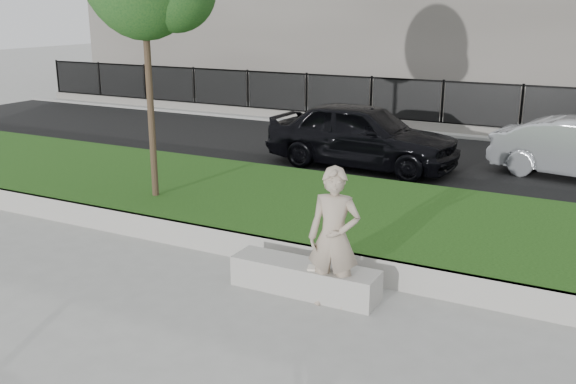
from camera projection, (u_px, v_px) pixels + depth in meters
The scene contains 10 objects.
ground at pixel (250, 295), 8.43m from camera, with size 90.00×90.00×0.00m, color gray.
grass_bank at pixel (340, 217), 10.93m from camera, with size 34.00×4.00×0.40m, color black.
grass_kerb at pixel (287, 254), 9.26m from camera, with size 34.00×0.08×0.40m, color #9E9B94.
street at pixel (428, 161), 15.67m from camera, with size 34.00×7.00×0.04m, color black.
far_pavement at pixel (468, 129), 19.50m from camera, with size 34.00×3.00×0.12m, color gray.
iron_fence at pixel (462, 118), 18.51m from camera, with size 32.00×0.30×1.50m.
stone_bench at pixel (305, 278), 8.45m from camera, with size 2.00×0.50×0.41m, color #9E9B94.
man at pixel (334, 238), 7.92m from camera, with size 0.65×0.43×1.79m, color tan.
book at pixel (317, 268), 8.22m from camera, with size 0.22×0.16×0.03m, color white.
car_dark at pixel (362, 135), 14.80m from camera, with size 1.79×4.46×1.52m, color black.
Camera 1 is at (4.00, -6.62, 3.65)m, focal length 40.00 mm.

